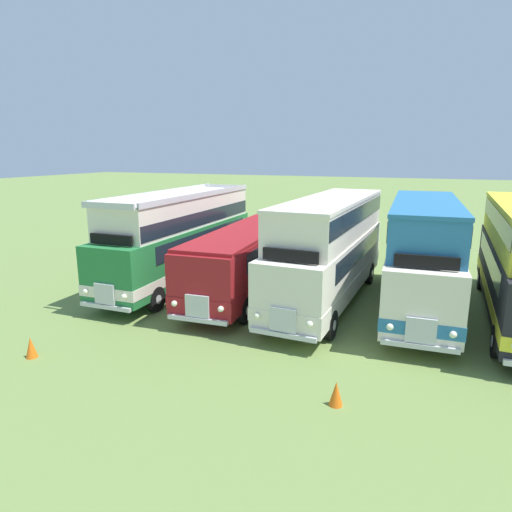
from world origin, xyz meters
TOP-DOWN VIEW (x-y plane):
  - ground_plane at (0.00, 0.00)m, footprint 200.00×200.00m
  - bus_first_in_row at (-11.15, 0.07)m, footprint 2.73×11.55m
  - bus_second_in_row at (-7.44, -0.23)m, footprint 3.14×10.96m
  - bus_third_in_row at (-3.71, -0.19)m, footprint 2.94×11.09m
  - bus_fourth_in_row at (-0.01, 0.21)m, footprint 3.01×10.47m
  - cone_near_end at (-1.63, -8.27)m, footprint 0.36×0.36m
  - cone_far_end at (-11.18, -9.15)m, footprint 0.36×0.36m
  - rope_fence_line at (-0.00, 9.04)m, footprint 28.38×0.08m

SIDE VIEW (x-z plane):
  - ground_plane at x=0.00m, z-range 0.00..0.00m
  - cone_near_end at x=-1.63m, z-range 0.00..0.66m
  - cone_far_end at x=-11.18m, z-range 0.00..0.68m
  - rope_fence_line at x=0.00m, z-range 0.20..1.25m
  - bus_second_in_row at x=-7.44m, z-range 0.26..3.25m
  - bus_first_in_row at x=-11.15m, z-range 0.10..4.62m
  - bus_fourth_in_row at x=-0.01m, z-range 0.22..4.71m
  - bus_third_in_row at x=-3.71m, z-range 0.23..4.72m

